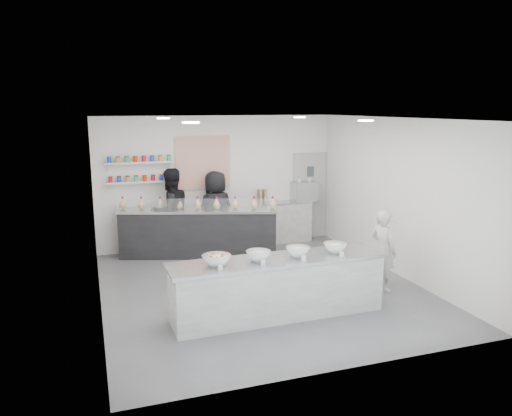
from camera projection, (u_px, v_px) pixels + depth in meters
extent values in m
plane|color=#515156|center=(261.00, 288.00, 8.96)|extent=(6.00, 6.00, 0.00)
plane|color=white|center=(261.00, 119.00, 8.36)|extent=(6.00, 6.00, 0.00)
plane|color=white|center=(218.00, 182.00, 11.44)|extent=(5.50, 0.00, 5.50)
plane|color=white|center=(95.00, 217.00, 7.79)|extent=(0.00, 6.00, 6.00)
plane|color=white|center=(397.00, 197.00, 9.52)|extent=(0.00, 6.00, 6.00)
cube|color=#9F9F9C|center=(309.00, 196.00, 12.23)|extent=(0.88, 0.04, 2.10)
cube|color=#CC5734|center=(203.00, 163.00, 11.22)|extent=(1.25, 0.03, 1.20)
cube|color=silver|center=(141.00, 182.00, 10.78)|extent=(1.45, 0.22, 0.04)
cube|color=silver|center=(140.00, 162.00, 10.69)|extent=(1.45, 0.22, 0.04)
cylinder|color=white|center=(191.00, 123.00, 6.99)|extent=(0.24, 0.24, 0.02)
cylinder|color=white|center=(366.00, 121.00, 7.87)|extent=(0.24, 0.24, 0.02)
cylinder|color=white|center=(163.00, 118.00, 9.41)|extent=(0.24, 0.24, 0.02)
cylinder|color=white|center=(300.00, 117.00, 10.29)|extent=(0.24, 0.24, 0.02)
cube|color=#999995|center=(278.00, 287.00, 7.70)|extent=(3.41, 0.83, 0.93)
cube|color=black|center=(199.00, 233.00, 10.75)|extent=(3.40, 1.64, 1.04)
cube|color=white|center=(196.00, 205.00, 10.33)|extent=(3.16, 1.05, 0.28)
cube|color=#999995|center=(284.00, 222.00, 11.93)|extent=(1.31, 0.42, 0.98)
cube|color=#93969E|center=(304.00, 191.00, 11.95)|extent=(0.58, 0.40, 0.44)
imported|color=#B9B7B4|center=(383.00, 250.00, 8.74)|extent=(0.47, 0.60, 1.45)
imported|color=black|center=(171.00, 212.00, 10.81)|extent=(1.13, 1.01, 1.90)
imported|color=black|center=(216.00, 211.00, 11.14)|extent=(1.00, 0.77, 1.81)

